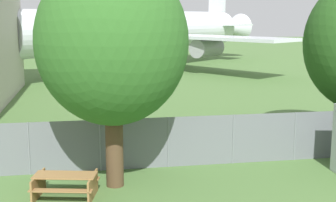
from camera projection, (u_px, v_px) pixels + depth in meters
perimeter_fence at (168, 142)px, 17.63m from camera, size 56.07×0.07×1.93m
airplane at (144, 31)px, 49.93m from camera, size 33.38×30.40×12.43m
picnic_bench_near_cabin at (65, 183)px, 14.70m from camera, size 2.19×1.79×0.76m
tree_near_hangar at (112, 43)px, 14.98m from camera, size 4.92×4.92×7.54m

